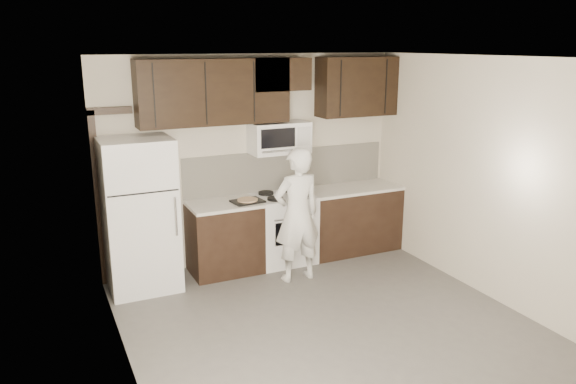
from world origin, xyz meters
TOP-DOWN VIEW (x-y plane):
  - floor at (0.00, 0.00)m, footprint 4.50×4.50m
  - back_wall at (0.00, 2.25)m, footprint 4.00×0.00m
  - ceiling at (0.00, 0.00)m, footprint 4.50×4.50m
  - counter_run at (0.60, 1.94)m, footprint 2.95×0.64m
  - stove at (0.30, 1.94)m, footprint 0.76×0.66m
  - backsplash at (0.50, 2.24)m, footprint 2.90×0.02m
  - upper_cabinets at (0.21, 2.08)m, footprint 3.48×0.35m
  - microwave at (0.30, 2.06)m, footprint 0.76×0.42m
  - refrigerator at (-1.55, 1.89)m, footprint 0.80×0.76m
  - door_trim at (-1.92, 2.21)m, footprint 0.50×0.08m
  - saucepan at (0.48, 2.09)m, footprint 0.32×0.20m
  - baking_tray at (-0.23, 1.84)m, footprint 0.41×0.32m
  - pizza at (-0.23, 1.84)m, footprint 0.28×0.28m
  - person at (0.21, 1.34)m, footprint 0.62×0.42m

SIDE VIEW (x-z plane):
  - floor at x=0.00m, z-range 0.00..0.00m
  - counter_run at x=0.60m, z-range 0.00..0.91m
  - stove at x=0.30m, z-range -0.01..0.93m
  - person at x=0.21m, z-range 0.00..1.65m
  - refrigerator at x=-1.55m, z-range 0.00..1.80m
  - baking_tray at x=-0.23m, z-range 0.91..0.93m
  - pizza at x=-0.23m, z-range 0.93..0.95m
  - saucepan at x=0.48m, z-range 0.89..1.08m
  - backsplash at x=0.50m, z-range 0.91..1.45m
  - door_trim at x=-1.92m, z-range 0.19..2.31m
  - back_wall at x=0.00m, z-range -0.65..3.35m
  - microwave at x=0.30m, z-range 1.45..1.85m
  - upper_cabinets at x=0.21m, z-range 1.89..2.67m
  - ceiling at x=0.00m, z-range 2.70..2.70m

